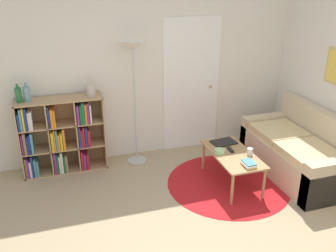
# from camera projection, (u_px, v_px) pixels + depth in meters

# --- Properties ---
(wall_back) EXTENTS (7.25, 0.11, 2.60)m
(wall_back) POSITION_uv_depth(u_px,v_px,m) (151.00, 68.00, 5.28)
(wall_back) COLOR silver
(wall_back) RESTS_ON ground_plane
(wall_right) EXTENTS (0.08, 5.36, 2.60)m
(wall_right) POSITION_uv_depth(u_px,v_px,m) (335.00, 77.00, 4.80)
(wall_right) COLOR silver
(wall_right) RESTS_ON ground_plane
(rug) EXTENTS (1.58, 1.58, 0.01)m
(rug) POSITION_uv_depth(u_px,v_px,m) (228.00, 183.00, 4.87)
(rug) COLOR #B2191E
(rug) RESTS_ON ground_plane
(bookshelf) EXTENTS (1.11, 0.34, 1.03)m
(bookshelf) POSITION_uv_depth(u_px,v_px,m) (59.00, 136.00, 5.03)
(bookshelf) COLOR tan
(bookshelf) RESTS_ON ground_plane
(floor_lamp) EXTENTS (0.34, 0.34, 1.74)m
(floor_lamp) POSITION_uv_depth(u_px,v_px,m) (133.00, 60.00, 4.87)
(floor_lamp) COLOR #B7B7BC
(floor_lamp) RESTS_ON ground_plane
(couch) EXTENTS (0.83, 1.64, 0.87)m
(couch) POSITION_uv_depth(u_px,v_px,m) (301.00, 153.00, 5.05)
(couch) COLOR #CCB793
(couch) RESTS_ON ground_plane
(coffee_table) EXTENTS (0.50, 0.96, 0.43)m
(coffee_table) POSITION_uv_depth(u_px,v_px,m) (232.00, 157.00, 4.75)
(coffee_table) COLOR #AD7F51
(coffee_table) RESTS_ON ground_plane
(laptop) EXTENTS (0.34, 0.26, 0.02)m
(laptop) POSITION_uv_depth(u_px,v_px,m) (224.00, 142.00, 5.00)
(laptop) COLOR black
(laptop) RESTS_ON coffee_table
(bowl) EXTENTS (0.14, 0.14, 0.05)m
(bowl) POSITION_uv_depth(u_px,v_px,m) (220.00, 151.00, 4.73)
(bowl) COLOR #9ED193
(bowl) RESTS_ON coffee_table
(book_stack_on_table) EXTENTS (0.14, 0.19, 0.05)m
(book_stack_on_table) POSITION_uv_depth(u_px,v_px,m) (249.00, 164.00, 4.42)
(book_stack_on_table) COLOR gold
(book_stack_on_table) RESTS_ON coffee_table
(cup) EXTENTS (0.07, 0.07, 0.09)m
(cup) POSITION_uv_depth(u_px,v_px,m) (250.00, 152.00, 4.67)
(cup) COLOR white
(cup) RESTS_ON coffee_table
(remote) EXTENTS (0.05, 0.15, 0.02)m
(remote) POSITION_uv_depth(u_px,v_px,m) (230.00, 150.00, 4.80)
(remote) COLOR black
(remote) RESTS_ON coffee_table
(bottle_left) EXTENTS (0.08, 0.08, 0.24)m
(bottle_left) POSITION_uv_depth(u_px,v_px,m) (18.00, 95.00, 4.67)
(bottle_left) COLOR #236633
(bottle_left) RESTS_ON bookshelf
(bottle_middle) EXTENTS (0.08, 0.08, 0.24)m
(bottle_middle) POSITION_uv_depth(u_px,v_px,m) (27.00, 94.00, 4.70)
(bottle_middle) COLOR #6B93A3
(bottle_middle) RESTS_ON bookshelf
(vase_on_shelf) EXTENTS (0.12, 0.12, 0.17)m
(vase_on_shelf) POSITION_uv_depth(u_px,v_px,m) (91.00, 90.00, 4.92)
(vase_on_shelf) COLOR #B7B2A8
(vase_on_shelf) RESTS_ON bookshelf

